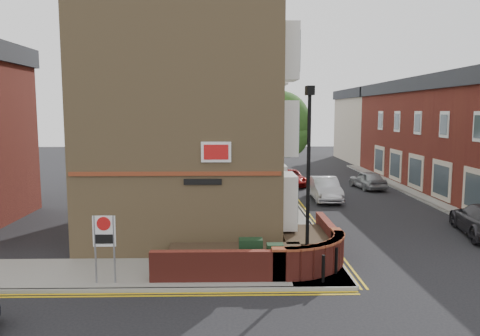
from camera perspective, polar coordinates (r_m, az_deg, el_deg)
name	(u,v)px	position (r m, az deg, el deg)	size (l,w,h in m)	color
ground	(262,291)	(15.18, 2.70, -14.73)	(120.00, 120.00, 0.00)	black
pavement_corner	(157,273)	(16.72, -10.03, -12.53)	(13.00, 3.00, 0.12)	gray
pavement_main	(276,196)	(30.72, 4.38, -3.46)	(2.00, 32.00, 0.12)	gray
pavement_far	(465,205)	(30.98, 25.71, -4.05)	(4.00, 40.00, 0.12)	gray
kerb_side	(150,290)	(15.33, -10.90, -14.39)	(13.00, 0.15, 0.12)	gray
kerb_main_near	(291,196)	(30.84, 6.23, -3.44)	(0.15, 32.00, 0.12)	gray
kerb_main_far	(431,205)	(30.12, 22.31, -4.18)	(0.15, 40.00, 0.12)	gray
yellow_lines_side	(149,295)	(15.12, -11.06, -14.92)	(13.00, 0.28, 0.01)	gold
yellow_lines_main	(295,197)	(30.88, 6.69, -3.54)	(0.28, 32.00, 0.01)	gold
corner_building	(190,98)	(22.16, -6.10, 8.52)	(8.95, 10.40, 13.60)	#987A51
garden_wall	(257,265)	(17.52, 2.12, -11.71)	(6.80, 6.00, 1.20)	maroon
lamppost	(308,180)	(15.65, 8.32, -1.43)	(0.25, 0.50, 6.30)	black
utility_cabinet_large	(251,256)	(16.14, 1.31, -10.67)	(0.80, 0.45, 1.20)	black
utility_cabinet_small	(275,260)	(15.93, 4.29, -11.12)	(0.55, 0.40, 1.10)	black
bollard_near	(323,269)	(15.61, 10.11, -11.98)	(0.11, 0.11, 0.90)	black
bollard_far	(336,261)	(16.48, 11.64, -10.99)	(0.11, 0.11, 0.90)	black
zone_sign	(104,237)	(15.62, -16.22, -8.03)	(0.72, 0.07, 2.20)	slate
far_terrace	(460,135)	(34.76, 25.29, 3.71)	(5.40, 30.40, 8.00)	maroon
far_terrace_cream	(368,125)	(54.35, 15.38, 5.07)	(5.40, 12.40, 8.00)	#BFB39E
tree_near	(280,126)	(28.29, 4.85, 5.10)	(3.64, 3.65, 6.70)	#382B1E
tree_mid	(269,116)	(36.24, 3.52, 6.30)	(4.03, 4.03, 7.42)	#382B1E
tree_far	(262,118)	(44.22, 2.65, 6.06)	(3.81, 3.81, 7.00)	#382B1E
traffic_light_assembly	(270,145)	(39.32, 3.71, 2.83)	(0.20, 0.16, 4.20)	black
silver_car_near	(325,189)	(29.98, 10.32, -2.52)	(1.54, 4.41, 1.45)	silver
red_car_main	(290,178)	(35.64, 6.17, -1.17)	(1.97, 4.27, 1.19)	maroon
silver_car_far	(368,180)	(35.14, 15.29, -1.39)	(1.55, 3.84, 1.31)	#94979B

